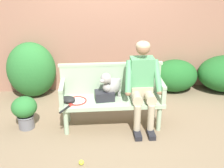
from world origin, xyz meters
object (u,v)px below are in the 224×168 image
tennis_ball (81,162)px  potted_plant (25,110)px  person_seated (142,82)px  tennis_racket (76,101)px  garden_bench (112,103)px  dog_on_bench (111,85)px  sports_bag (105,96)px  baseball_glove (68,99)px

tennis_ball → potted_plant: 1.29m
person_seated → tennis_racket: 1.02m
garden_bench → person_seated: 0.56m
dog_on_bench → potted_plant: size_ratio=0.85×
tennis_ball → sports_bag: bearing=68.7°
garden_bench → potted_plant: bearing=178.6°
potted_plant → tennis_ball: bearing=-47.4°
person_seated → sports_bag: 0.59m
tennis_racket → sports_bag: bearing=5.4°
garden_bench → tennis_racket: 0.54m
garden_bench → dog_on_bench: bearing=118.5°
sports_bag → tennis_ball: 1.07m
person_seated → dog_on_bench: person_seated is taller
dog_on_bench → garden_bench: bearing=-61.5°
baseball_glove → tennis_racket: bearing=25.1°
garden_bench → potted_plant: (-1.31, 0.03, -0.09)m
garden_bench → tennis_racket: tennis_racket is taller
tennis_racket → tennis_ball: 0.95m
garden_bench → tennis_ball: (-0.46, -0.90, -0.36)m
tennis_racket → baseball_glove: (-0.11, 0.00, 0.04)m
dog_on_bench → tennis_racket: dog_on_bench is taller
person_seated → baseball_glove: (-1.09, -0.03, -0.23)m
baseball_glove → potted_plant: (-0.67, 0.08, -0.19)m
person_seated → tennis_racket: person_seated is taller
garden_bench → person_seated: bearing=-1.5°
person_seated → potted_plant: (-1.76, 0.04, -0.42)m
sports_bag → person_seated: bearing=-0.3°
sports_bag → garden_bench: bearing=4.6°
garden_bench → tennis_racket: (-0.54, -0.05, 0.07)m
dog_on_bench → baseball_glove: dog_on_bench is taller
person_seated → tennis_racket: (-0.98, -0.04, -0.26)m
person_seated → tennis_ball: size_ratio=20.00×
person_seated → baseball_glove: person_seated is taller
person_seated → dog_on_bench: (-0.46, 0.05, -0.05)m
sports_bag → potted_plant: sports_bag is taller
garden_bench → baseball_glove: size_ratio=6.97×
tennis_ball → person_seated: bearing=44.5°
dog_on_bench → potted_plant: 1.34m
tennis_racket → potted_plant: size_ratio=1.09×
baseball_glove → potted_plant: bearing=-159.2°
sports_bag → tennis_ball: (-0.35, -0.89, -0.49)m
baseball_glove → potted_plant: size_ratio=0.43×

